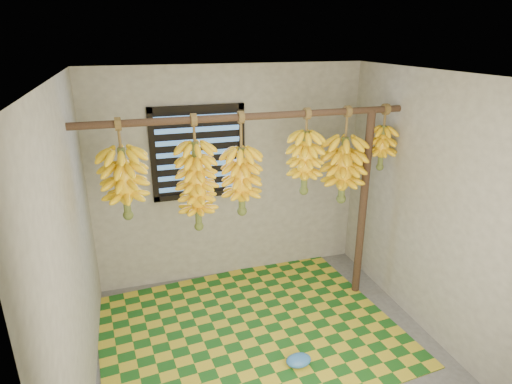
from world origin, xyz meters
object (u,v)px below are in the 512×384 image
object	(u,v)px
support_post	(363,207)
banana_bunch_d	(305,162)
banana_bunch_c	(242,181)
plastic_bag	(299,360)
banana_bunch_e	(343,170)
banana_bunch_b	(197,186)
banana_bunch_a	(125,183)
woven_mat	(250,330)
banana_bunch_f	(382,148)

from	to	relation	value
support_post	banana_bunch_d	size ratio (longest dim) A/B	2.45
banana_bunch_c	plastic_bag	bearing A→B (deg)	-74.25
banana_bunch_e	banana_bunch_b	bearing A→B (deg)	180.00
banana_bunch_e	plastic_bag	bearing A→B (deg)	-131.52
support_post	banana_bunch_a	distance (m)	2.37
banana_bunch_b	banana_bunch_e	distance (m)	1.44
woven_mat	banana_bunch_c	world-z (taller)	banana_bunch_c
support_post	plastic_bag	xyz separation A→B (m)	(-1.04, -0.88, -0.94)
plastic_bag	banana_bunch_e	size ratio (longest dim) A/B	0.24
plastic_bag	woven_mat	bearing A→B (deg)	115.46
support_post	banana_bunch_d	xyz separation A→B (m)	(-0.67, 0.00, 0.54)
support_post	banana_bunch_c	bearing A→B (deg)	180.00
support_post	banana_bunch_b	world-z (taller)	banana_bunch_b
support_post	banana_bunch_e	xyz separation A→B (m)	(-0.26, -0.00, 0.43)
banana_bunch_b	support_post	bearing A→B (deg)	-0.00
banana_bunch_e	woven_mat	bearing A→B (deg)	-163.53
banana_bunch_e	support_post	bearing A→B (deg)	0.00
woven_mat	banana_bunch_e	size ratio (longest dim) A/B	2.88
woven_mat	banana_bunch_c	distance (m)	1.44
support_post	banana_bunch_d	distance (m)	0.86
plastic_bag	banana_bunch_b	distance (m)	1.74
banana_bunch_b	woven_mat	bearing A→B (deg)	-38.75
banana_bunch_c	banana_bunch_e	distance (m)	1.03
woven_mat	banana_bunch_f	world-z (taller)	banana_bunch_f
support_post	banana_bunch_f	bearing A→B (deg)	0.00
banana_bunch_f	plastic_bag	bearing A→B (deg)	-143.44
banana_bunch_f	banana_bunch_b	bearing A→B (deg)	180.00
plastic_bag	banana_bunch_a	distance (m)	2.11
banana_bunch_a	banana_bunch_e	bearing A→B (deg)	-0.00
banana_bunch_a	banana_bunch_f	distance (m)	2.47
support_post	banana_bunch_e	bearing A→B (deg)	-180.00
banana_bunch_c	banana_bunch_e	size ratio (longest dim) A/B	1.01
plastic_bag	banana_bunch_f	size ratio (longest dim) A/B	0.35
banana_bunch_a	banana_bunch_b	size ratio (longest dim) A/B	0.82
plastic_bag	banana_bunch_c	xyz separation A→B (m)	(-0.25, 0.88, 1.36)
support_post	banana_bunch_a	bearing A→B (deg)	180.00
support_post	banana_bunch_e	size ratio (longest dim) A/B	2.11
woven_mat	banana_bunch_a	distance (m)	1.82
woven_mat	plastic_bag	size ratio (longest dim) A/B	12.15
woven_mat	banana_bunch_c	bearing A→B (deg)	85.78
plastic_bag	banana_bunch_a	size ratio (longest dim) A/B	0.26
banana_bunch_b	plastic_bag	bearing A→B (deg)	-53.21
banana_bunch_a	banana_bunch_c	world-z (taller)	same
plastic_bag	banana_bunch_f	world-z (taller)	banana_bunch_f
banana_bunch_a	banana_bunch_e	world-z (taller)	same
banana_bunch_a	banana_bunch_f	world-z (taller)	same
banana_bunch_e	banana_bunch_a	bearing A→B (deg)	180.00
banana_bunch_c	banana_bunch_f	bearing A→B (deg)	-0.00
banana_bunch_c	banana_bunch_d	distance (m)	0.63
banana_bunch_c	banana_bunch_e	xyz separation A→B (m)	(1.03, -0.00, 0.02)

